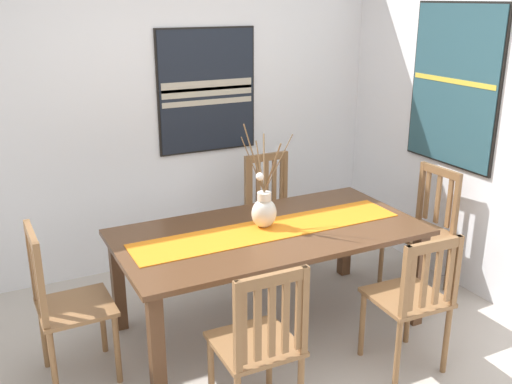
{
  "coord_description": "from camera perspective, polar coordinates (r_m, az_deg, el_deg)",
  "views": [
    {
      "loc": [
        -1.52,
        -2.68,
        2.19
      ],
      "look_at": [
        0.11,
        0.57,
        0.96
      ],
      "focal_mm": 40.76,
      "sensor_mm": 36.0,
      "label": 1
    }
  ],
  "objects": [
    {
      "name": "chair_0",
      "position": [
        3.63,
        15.13,
        -10.03
      ],
      "size": [
        0.44,
        0.44,
        0.91
      ],
      "color": "brown",
      "rests_on": "ground_plane"
    },
    {
      "name": "table_runner",
      "position": [
        3.86,
        1.33,
        -3.68
      ],
      "size": [
        1.86,
        0.36,
        0.01
      ],
      "primitive_type": "cube",
      "color": "orange",
      "rests_on": "dining_table"
    },
    {
      "name": "centerpiece_vase",
      "position": [
        3.85,
        0.78,
        -1.72
      ],
      "size": [
        0.28,
        0.3,
        0.71
      ],
      "color": "silver",
      "rests_on": "dining_table"
    },
    {
      "name": "chair_3",
      "position": [
        3.6,
        -18.24,
        -10.33
      ],
      "size": [
        0.43,
        0.43,
        0.98
      ],
      "color": "brown",
      "rests_on": "ground_plane"
    },
    {
      "name": "chair_1",
      "position": [
        4.69,
        16.05,
        -3.33
      ],
      "size": [
        0.44,
        0.44,
        0.95
      ],
      "color": "brown",
      "rests_on": "ground_plane"
    },
    {
      "name": "wall_back",
      "position": [
        4.86,
        -8.12,
        8.52
      ],
      "size": [
        6.4,
        0.12,
        2.7
      ],
      "primitive_type": "cube",
      "color": "silver",
      "rests_on": "ground_plane"
    },
    {
      "name": "ground_plane",
      "position": [
        3.79,
        2.46,
        -16.93
      ],
      "size": [
        6.4,
        6.4,
        0.03
      ],
      "primitive_type": "cube",
      "color": "#B2A89E"
    },
    {
      "name": "chair_4",
      "position": [
        3.07,
        0.4,
        -14.59
      ],
      "size": [
        0.43,
        0.43,
        0.96
      ],
      "color": "brown",
      "rests_on": "ground_plane"
    },
    {
      "name": "dining_table",
      "position": [
        3.89,
        1.32,
        -4.92
      ],
      "size": [
        2.02,
        1.03,
        0.72
      ],
      "color": "#51331E",
      "rests_on": "ground_plane"
    },
    {
      "name": "painting_on_side_wall",
      "position": [
        4.7,
        18.9,
        9.83
      ],
      "size": [
        0.05,
        0.88,
        1.22
      ],
      "color": "black"
    },
    {
      "name": "chair_2",
      "position": [
        4.83,
        1.71,
        -1.76
      ],
      "size": [
        0.43,
        0.43,
        0.96
      ],
      "color": "brown",
      "rests_on": "ground_plane"
    },
    {
      "name": "painting_on_back_wall",
      "position": [
        4.88,
        -4.85,
        9.86
      ],
      "size": [
        0.85,
        0.05,
        1.02
      ],
      "color": "black"
    }
  ]
}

